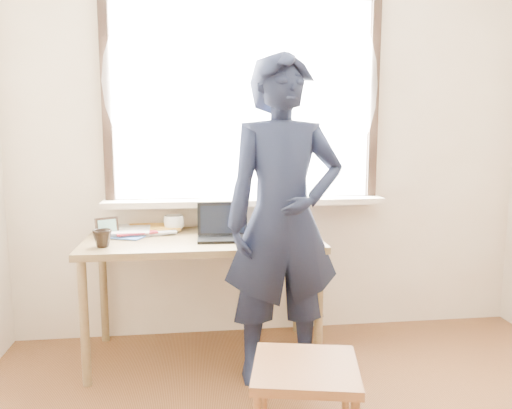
{
  "coord_description": "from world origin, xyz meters",
  "views": [
    {
      "loc": [
        -0.55,
        -1.35,
        1.4
      ],
      "look_at": [
        -0.25,
        0.95,
        1.05
      ],
      "focal_mm": 35.0,
      "sensor_mm": 36.0,
      "label": 1
    }
  ],
  "objects": [
    {
      "name": "room_shell",
      "position": [
        -0.02,
        0.2,
        1.64
      ],
      "size": [
        3.52,
        4.02,
        2.61
      ],
      "color": "beige",
      "rests_on": "ground"
    },
    {
      "name": "desk",
      "position": [
        -0.49,
        1.63,
        0.68
      ],
      "size": [
        1.41,
        0.7,
        0.75
      ],
      "color": "brown",
      "rests_on": "ground"
    },
    {
      "name": "laptop",
      "position": [
        -0.37,
        1.59,
        0.8
      ],
      "size": [
        0.31,
        0.25,
        0.21
      ],
      "color": "black",
      "rests_on": "desk"
    },
    {
      "name": "mug_white",
      "position": [
        -0.67,
        1.86,
        0.8
      ],
      "size": [
        0.18,
        0.18,
        0.1
      ],
      "primitive_type": "imported",
      "rotation": [
        0.0,
        0.0,
        0.71
      ],
      "color": "white",
      "rests_on": "desk"
    },
    {
      "name": "mug_dark",
      "position": [
        -1.05,
        1.45,
        0.8
      ],
      "size": [
        0.15,
        0.15,
        0.1
      ],
      "primitive_type": "imported",
      "rotation": [
        0.0,
        0.0,
        -0.63
      ],
      "color": "black",
      "rests_on": "desk"
    },
    {
      "name": "mouse",
      "position": [
        -0.07,
        1.53,
        0.77
      ],
      "size": [
        0.08,
        0.06,
        0.03
      ],
      "primitive_type": "ellipsoid",
      "color": "black",
      "rests_on": "desk"
    },
    {
      "name": "desk_clutter",
      "position": [
        -0.69,
        1.83,
        0.77
      ],
      "size": [
        0.79,
        0.49,
        0.03
      ],
      "color": "white",
      "rests_on": "desk"
    },
    {
      "name": "book_a",
      "position": [
        -0.84,
        1.81,
        0.76
      ],
      "size": [
        0.21,
        0.26,
        0.02
      ],
      "primitive_type": "imported",
      "rotation": [
        0.0,
        0.0,
        0.14
      ],
      "color": "white",
      "rests_on": "desk"
    },
    {
      "name": "book_b",
      "position": [
        -0.12,
        1.83,
        0.76
      ],
      "size": [
        0.29,
        0.31,
        0.02
      ],
      "primitive_type": "imported",
      "rotation": [
        0.0,
        0.0,
        -0.58
      ],
      "color": "white",
      "rests_on": "desk"
    },
    {
      "name": "picture_frame",
      "position": [
        -1.07,
        1.73,
        0.81
      ],
      "size": [
        0.13,
        0.08,
        0.11
      ],
      "color": "black",
      "rests_on": "desk"
    },
    {
      "name": "work_chair",
      "position": [
        -0.1,
        0.54,
        0.37
      ],
      "size": [
        0.51,
        0.49,
        0.44
      ],
      "color": "brown",
      "rests_on": "ground"
    },
    {
      "name": "person",
      "position": [
        -0.06,
        1.3,
        0.91
      ],
      "size": [
        0.69,
        0.48,
        1.81
      ],
      "primitive_type": "imported",
      "rotation": [
        0.0,
        0.0,
        0.07
      ],
      "color": "black",
      "rests_on": "ground"
    }
  ]
}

